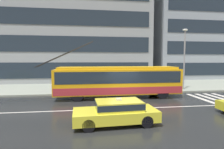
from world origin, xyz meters
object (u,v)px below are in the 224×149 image
pedestrian_approaching_curb (115,80)px  bus_shelter (90,74)px  street_lamp (184,54)px  trolleybus (118,81)px  pedestrian_at_shelter (124,74)px  taxi_oncoming_near (117,111)px

pedestrian_approaching_curb → bus_shelter: bearing=-165.5°
street_lamp → bus_shelter: bearing=177.1°
trolleybus → pedestrian_at_shelter: trolleybus is taller
trolleybus → pedestrian_approaching_curb: bearing=86.0°
pedestrian_approaching_curb → street_lamp: size_ratio=0.24×
taxi_oncoming_near → pedestrian_approaching_curb: (1.48, 10.67, 0.40)m
taxi_oncoming_near → trolleybus: bearing=79.9°
trolleybus → taxi_oncoming_near: (-1.19, -6.68, -0.84)m
trolleybus → bus_shelter: bearing=127.2°
trolleybus → bus_shelter: trolleybus is taller
bus_shelter → taxi_oncoming_near: bearing=-82.7°
trolleybus → street_lamp: bearing=19.2°
taxi_oncoming_near → street_lamp: street_lamp is taller
bus_shelter → pedestrian_at_shelter: (3.92, 1.14, -0.13)m
bus_shelter → street_lamp: bearing=-2.9°
pedestrian_approaching_curb → trolleybus: bearing=-94.0°
trolleybus → bus_shelter: (-2.48, 3.27, 0.39)m
taxi_oncoming_near → bus_shelter: 10.11m
pedestrian_approaching_curb → street_lamp: bearing=-9.3°
bus_shelter → street_lamp: (10.35, -0.53, 2.15)m
taxi_oncoming_near → street_lamp: bearing=46.1°
trolleybus → pedestrian_approaching_curb: size_ratio=7.77×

